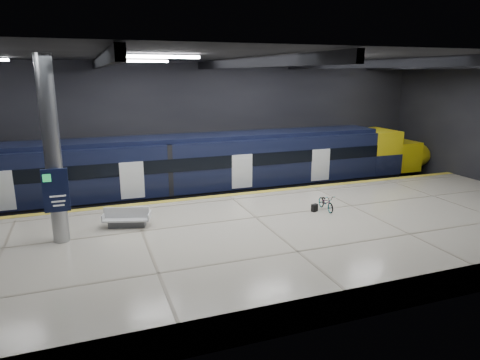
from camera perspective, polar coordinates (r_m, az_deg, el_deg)
ground at (r=20.33m, az=1.03°, el=-7.04°), size 30.00×30.00×0.00m
room_shell at (r=19.04m, az=1.10°, el=9.24°), size 30.10×16.10×8.05m
platform at (r=17.98m, az=3.93°, el=-8.08°), size 30.00×11.00×1.10m
safety_strip at (r=22.43m, az=-1.49°, el=-2.02°), size 30.00×0.40×0.01m
rails at (r=25.24m, az=-3.48°, el=-2.63°), size 30.00×1.52×0.16m
train at (r=24.75m, az=-3.47°, el=1.77°), size 29.40×2.84×3.79m
bench at (r=18.44m, az=-14.82°, el=-5.16°), size 2.06×1.30×0.85m
bicycle at (r=20.32m, az=11.41°, el=-2.94°), size 0.61×1.46×0.75m
pannier_bag at (r=20.08m, az=9.91°, el=-3.67°), size 0.35×0.28×0.35m
info_column at (r=16.94m, az=-23.70°, el=3.16°), size 0.90×0.78×6.90m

